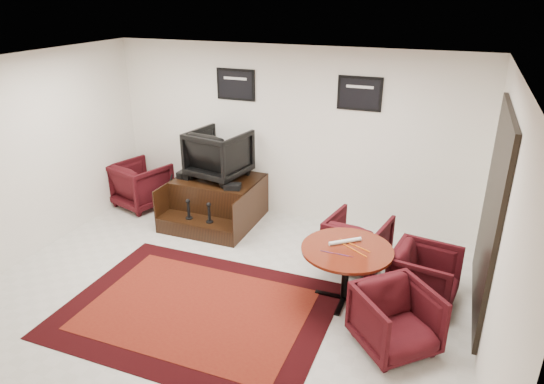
% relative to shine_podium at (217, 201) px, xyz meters
% --- Properties ---
extents(ground, '(6.00, 6.00, 0.00)m').
position_rel_shine_podium_xyz_m(ground, '(1.03, -1.90, -0.32)').
color(ground, beige).
rests_on(ground, ground).
extents(room_shell, '(6.02, 5.02, 2.81)m').
position_rel_shine_podium_xyz_m(room_shell, '(1.44, -1.78, 1.46)').
color(room_shell, silver).
rests_on(room_shell, ground).
extents(area_rug, '(3.12, 2.34, 0.01)m').
position_rel_shine_podium_xyz_m(area_rug, '(0.91, -2.33, -0.32)').
color(area_rug, black).
rests_on(area_rug, ground).
extents(shine_podium, '(1.36, 1.40, 0.70)m').
position_rel_shine_podium_xyz_m(shine_podium, '(0.00, 0.00, 0.00)').
color(shine_podium, black).
rests_on(shine_podium, ground).
extents(shine_chair, '(0.98, 0.94, 0.88)m').
position_rel_shine_podium_xyz_m(shine_chair, '(0.00, 0.14, 0.82)').
color(shine_chair, black).
rests_on(shine_chair, shine_podium).
extents(shoes_pair, '(0.24, 0.30, 0.11)m').
position_rel_shine_podium_xyz_m(shoes_pair, '(-0.51, -0.05, 0.43)').
color(shoes_pair, black).
rests_on(shoes_pair, shine_podium).
extents(polish_kit, '(0.28, 0.23, 0.09)m').
position_rel_shine_podium_xyz_m(polish_kit, '(0.42, -0.25, 0.42)').
color(polish_kit, black).
rests_on(polish_kit, shine_podium).
extents(umbrella_black, '(0.30, 0.11, 0.81)m').
position_rel_shine_podium_xyz_m(umbrella_black, '(-0.81, -0.22, 0.08)').
color(umbrella_black, black).
rests_on(umbrella_black, ground).
extents(umbrella_hooked, '(0.29, 0.11, 0.79)m').
position_rel_shine_podium_xyz_m(umbrella_hooked, '(-0.79, -0.04, 0.07)').
color(umbrella_hooked, black).
rests_on(umbrella_hooked, ground).
extents(armchair_side, '(1.04, 1.00, 0.86)m').
position_rel_shine_podium_xyz_m(armchair_side, '(-1.50, 0.03, 0.11)').
color(armchair_side, black).
rests_on(armchair_side, ground).
extents(meeting_table, '(1.10, 1.10, 0.72)m').
position_rel_shine_podium_xyz_m(meeting_table, '(2.50, -1.47, 0.31)').
color(meeting_table, '#4C110A').
rests_on(meeting_table, ground).
extents(table_chair_back, '(0.89, 0.86, 0.79)m').
position_rel_shine_podium_xyz_m(table_chair_back, '(2.46, -0.59, 0.07)').
color(table_chair_back, black).
rests_on(table_chair_back, ground).
extents(table_chair_window, '(0.81, 0.85, 0.77)m').
position_rel_shine_podium_xyz_m(table_chair_window, '(3.41, -1.16, 0.06)').
color(table_chair_window, black).
rests_on(table_chair_window, ground).
extents(table_chair_corner, '(1.04, 1.03, 0.78)m').
position_rel_shine_podium_xyz_m(table_chair_corner, '(3.20, -2.13, 0.07)').
color(table_chair_corner, black).
rests_on(table_chair_corner, ground).
extents(paper_roll, '(0.36, 0.30, 0.05)m').
position_rel_shine_podium_xyz_m(paper_roll, '(2.45, -1.35, 0.42)').
color(paper_roll, silver).
rests_on(paper_roll, meeting_table).
extents(table_clutter, '(0.56, 0.38, 0.01)m').
position_rel_shine_podium_xyz_m(table_clutter, '(2.54, -1.48, 0.40)').
color(table_clutter, '#DB5E0C').
rests_on(table_clutter, meeting_table).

